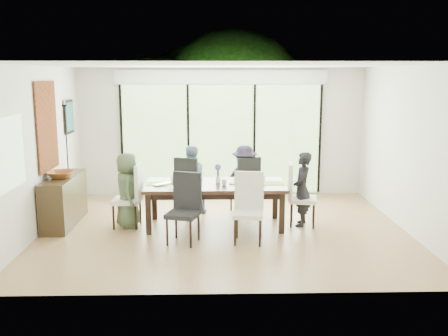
{
  "coord_description": "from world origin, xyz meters",
  "views": [
    {
      "loc": [
        -0.21,
        -8.02,
        2.56
      ],
      "look_at": [
        0.0,
        0.25,
        1.0
      ],
      "focal_mm": 40.0,
      "sensor_mm": 36.0,
      "label": 1
    }
  ],
  "objects_px": {
    "vase": "(218,180)",
    "sideboard": "(64,200)",
    "chair_near_right": "(248,208)",
    "person_right_end": "(302,189)",
    "chair_right_end": "(303,194)",
    "chair_far_right": "(244,184)",
    "person_far_right": "(244,179)",
    "person_left_end": "(127,190)",
    "table_top": "(215,185)",
    "chair_near_left": "(183,209)",
    "cup_a": "(174,179)",
    "person_far_left": "(191,180)",
    "bowl": "(61,174)",
    "cup_b": "(224,182)",
    "chair_left_end": "(126,196)",
    "chair_far_left": "(191,184)",
    "laptop": "(164,184)",
    "cup_c": "(262,179)"
  },
  "relations": [
    {
      "from": "chair_near_right",
      "to": "person_right_end",
      "type": "distance_m",
      "value": 1.31
    },
    {
      "from": "person_far_left",
      "to": "sideboard",
      "type": "height_order",
      "value": "person_far_left"
    },
    {
      "from": "table_top",
      "to": "chair_near_right",
      "type": "bearing_deg",
      "value": -60.11
    },
    {
      "from": "person_right_end",
      "to": "person_far_left",
      "type": "bearing_deg",
      "value": -98.99
    },
    {
      "from": "person_far_right",
      "to": "chair_far_right",
      "type": "bearing_deg",
      "value": -86.33
    },
    {
      "from": "person_right_end",
      "to": "cup_c",
      "type": "xyz_separation_m",
      "value": [
        -0.68,
        0.1,
        0.15
      ]
    },
    {
      "from": "chair_right_end",
      "to": "laptop",
      "type": "distance_m",
      "value": 2.36
    },
    {
      "from": "chair_right_end",
      "to": "person_left_end",
      "type": "height_order",
      "value": "person_left_end"
    },
    {
      "from": "cup_c",
      "to": "chair_left_end",
      "type": "bearing_deg",
      "value": -177.51
    },
    {
      "from": "vase",
      "to": "sideboard",
      "type": "bearing_deg",
      "value": 177.08
    },
    {
      "from": "chair_right_end",
      "to": "bowl",
      "type": "height_order",
      "value": "chair_right_end"
    },
    {
      "from": "chair_left_end",
      "to": "bowl",
      "type": "distance_m",
      "value": 1.17
    },
    {
      "from": "bowl",
      "to": "chair_far_left",
      "type": "bearing_deg",
      "value": 19.51
    },
    {
      "from": "chair_far_left",
      "to": "person_right_end",
      "type": "bearing_deg",
      "value": 176.59
    },
    {
      "from": "person_far_right",
      "to": "sideboard",
      "type": "height_order",
      "value": "person_far_right"
    },
    {
      "from": "cup_c",
      "to": "table_top",
      "type": "bearing_deg",
      "value": -172.87
    },
    {
      "from": "person_right_end",
      "to": "person_far_right",
      "type": "bearing_deg",
      "value": -117.47
    },
    {
      "from": "person_far_left",
      "to": "cup_a",
      "type": "distance_m",
      "value": 0.74
    },
    {
      "from": "chair_near_left",
      "to": "cup_a",
      "type": "xyz_separation_m",
      "value": [
        -0.2,
        1.02,
        0.24
      ]
    },
    {
      "from": "person_left_end",
      "to": "vase",
      "type": "distance_m",
      "value": 1.54
    },
    {
      "from": "chair_near_left",
      "to": "person_far_left",
      "type": "relative_size",
      "value": 0.85
    },
    {
      "from": "person_far_left",
      "to": "bowl",
      "type": "relative_size",
      "value": 2.86
    },
    {
      "from": "chair_far_right",
      "to": "chair_near_left",
      "type": "bearing_deg",
      "value": 38.92
    },
    {
      "from": "chair_far_left",
      "to": "chair_near_right",
      "type": "distance_m",
      "value": 1.96
    },
    {
      "from": "chair_right_end",
      "to": "person_far_right",
      "type": "xyz_separation_m",
      "value": [
        -0.95,
        0.83,
        0.09
      ]
    },
    {
      "from": "chair_far_left",
      "to": "laptop",
      "type": "bearing_deg",
      "value": 87.53
    },
    {
      "from": "vase",
      "to": "bowl",
      "type": "xyz_separation_m",
      "value": [
        -2.66,
        0.04,
        0.1
      ]
    },
    {
      "from": "person_left_end",
      "to": "person_right_end",
      "type": "distance_m",
      "value": 2.96
    },
    {
      "from": "chair_right_end",
      "to": "chair_far_right",
      "type": "height_order",
      "value": "same"
    },
    {
      "from": "chair_far_left",
      "to": "chair_far_right",
      "type": "distance_m",
      "value": 1.0
    },
    {
      "from": "chair_right_end",
      "to": "person_far_right",
      "type": "distance_m",
      "value": 1.26
    },
    {
      "from": "person_left_end",
      "to": "table_top",
      "type": "bearing_deg",
      "value": -98.85
    },
    {
      "from": "person_far_left",
      "to": "bowl",
      "type": "bearing_deg",
      "value": 7.38
    },
    {
      "from": "person_far_left",
      "to": "cup_a",
      "type": "bearing_deg",
      "value": 58.16
    },
    {
      "from": "chair_right_end",
      "to": "person_far_left",
      "type": "height_order",
      "value": "person_far_left"
    },
    {
      "from": "chair_near_left",
      "to": "person_far_left",
      "type": "bearing_deg",
      "value": 105.39
    },
    {
      "from": "table_top",
      "to": "chair_near_right",
      "type": "relative_size",
      "value": 2.18
    },
    {
      "from": "vase",
      "to": "chair_far_right",
      "type": "bearing_deg",
      "value": 57.99
    },
    {
      "from": "cup_b",
      "to": "chair_left_end",
      "type": "bearing_deg",
      "value": 176.53
    },
    {
      "from": "chair_near_right",
      "to": "cup_b",
      "type": "bearing_deg",
      "value": 121.59
    },
    {
      "from": "chair_far_right",
      "to": "vase",
      "type": "distance_m",
      "value": 0.98
    },
    {
      "from": "sideboard",
      "to": "table_top",
      "type": "bearing_deg",
      "value": -4.07
    },
    {
      "from": "person_far_right",
      "to": "sideboard",
      "type": "distance_m",
      "value": 3.23
    },
    {
      "from": "chair_right_end",
      "to": "chair_far_right",
      "type": "xyz_separation_m",
      "value": [
        -0.95,
        0.85,
        0.0
      ]
    },
    {
      "from": "chair_far_left",
      "to": "person_left_end",
      "type": "distance_m",
      "value": 1.34
    },
    {
      "from": "bowl",
      "to": "cup_a",
      "type": "bearing_deg",
      "value": 1.94
    },
    {
      "from": "chair_far_left",
      "to": "person_right_end",
      "type": "height_order",
      "value": "person_right_end"
    },
    {
      "from": "chair_left_end",
      "to": "chair_far_left",
      "type": "height_order",
      "value": "same"
    },
    {
      "from": "chair_near_left",
      "to": "cup_a",
      "type": "distance_m",
      "value": 1.07
    },
    {
      "from": "chair_left_end",
      "to": "cup_b",
      "type": "xyz_separation_m",
      "value": [
        1.65,
        -0.1,
        0.24
      ]
    }
  ]
}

